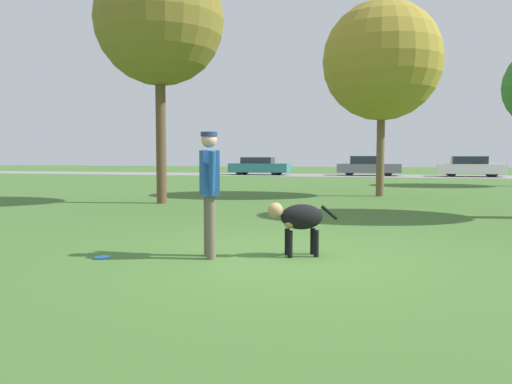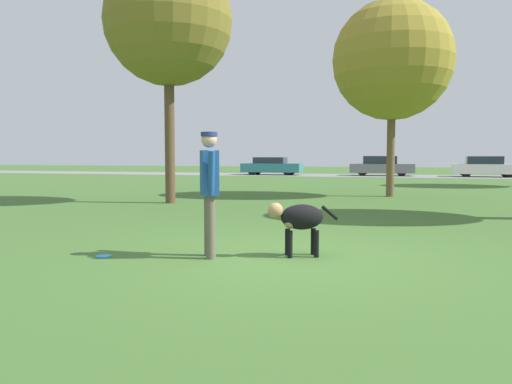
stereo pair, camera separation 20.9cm
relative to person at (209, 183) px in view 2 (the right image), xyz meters
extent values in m
plane|color=#426B2D|center=(0.95, 0.24, -1.02)|extent=(120.00, 120.00, 0.00)
cube|color=gray|center=(0.95, 30.21, -1.02)|extent=(120.00, 6.00, 0.01)
cylinder|color=#665B4C|center=(0.05, -0.10, -0.59)|extent=(0.18, 0.18, 0.86)
cylinder|color=#665B4C|center=(-0.05, 0.10, -0.59)|extent=(0.18, 0.18, 0.86)
cube|color=#1E4C93|center=(0.00, 0.00, 0.14)|extent=(0.39, 0.47, 0.61)
cylinder|color=#1E4C93|center=(0.11, -0.20, 0.14)|extent=(0.18, 0.23, 0.62)
cylinder|color=#1E4C93|center=(-0.11, 0.20, 0.14)|extent=(0.18, 0.23, 0.62)
sphere|color=tan|center=(0.00, 0.00, 0.59)|extent=(0.29, 0.29, 0.22)
cylinder|color=navy|center=(0.00, 0.00, 0.67)|extent=(0.31, 0.31, 0.06)
ellipsoid|color=black|center=(1.20, 0.42, -0.47)|extent=(0.69, 0.56, 0.35)
ellipsoid|color=tan|center=(1.05, 0.36, -0.53)|extent=(0.27, 0.30, 0.19)
sphere|color=tan|center=(0.86, 0.28, -0.37)|extent=(0.28, 0.28, 0.21)
cylinder|color=black|center=(1.07, 0.26, -0.83)|extent=(0.09, 0.09, 0.37)
cylinder|color=black|center=(1.00, 0.44, -0.83)|extent=(0.09, 0.09, 0.37)
cylinder|color=black|center=(1.41, 0.41, -0.83)|extent=(0.09, 0.09, 0.37)
cylinder|color=black|center=(1.34, 0.58, -0.83)|extent=(0.09, 0.09, 0.37)
cylinder|color=black|center=(1.57, 0.58, -0.42)|extent=(0.24, 0.14, 0.22)
cylinder|color=#268CE5|center=(-1.41, -0.41, -1.01)|extent=(0.21, 0.21, 0.02)
torus|color=#268CE5|center=(-1.41, -0.41, -1.01)|extent=(0.21, 0.21, 0.02)
cylinder|color=brown|center=(-4.13, 7.17, 0.94)|extent=(0.29, 0.29, 3.93)
sphere|color=olive|center=(-4.13, 7.17, 4.31)|extent=(3.75, 3.75, 3.75)
cylinder|color=brown|center=(2.10, 11.53, 0.55)|extent=(0.27, 0.27, 3.14)
sphere|color=olive|center=(2.10, 11.53, 3.65)|extent=(4.08, 4.08, 4.08)
cube|color=teal|center=(-6.96, 29.91, -0.48)|extent=(4.49, 1.91, 0.66)
cube|color=#232D38|center=(-7.09, 29.90, 0.07)|extent=(2.35, 1.61, 0.46)
cylinder|color=black|center=(-5.64, 30.72, -0.72)|extent=(0.61, 0.21, 0.60)
cylinder|color=black|center=(-5.61, 29.15, -0.72)|extent=(0.61, 0.21, 0.60)
cylinder|color=black|center=(-8.31, 30.66, -0.72)|extent=(0.61, 0.21, 0.60)
cylinder|color=black|center=(-8.28, 29.09, -0.72)|extent=(0.61, 0.21, 0.60)
cube|color=slate|center=(1.04, 30.51, -0.48)|extent=(4.52, 1.96, 0.64)
cube|color=#232D38|center=(0.90, 30.51, 0.11)|extent=(2.37, 1.64, 0.56)
cylinder|color=black|center=(2.35, 31.35, -0.71)|extent=(0.63, 0.22, 0.63)
cylinder|color=black|center=(2.40, 29.75, -0.71)|extent=(0.63, 0.22, 0.63)
cylinder|color=black|center=(-0.32, 31.27, -0.71)|extent=(0.63, 0.22, 0.63)
cylinder|color=black|center=(-0.28, 29.68, -0.71)|extent=(0.63, 0.22, 0.63)
cube|color=white|center=(7.87, 30.34, -0.48)|extent=(4.35, 1.99, 0.66)
cube|color=#232D38|center=(7.74, 30.34, 0.12)|extent=(2.28, 1.66, 0.52)
cylinder|color=black|center=(9.18, 31.10, -0.72)|extent=(0.62, 0.22, 0.61)
cylinder|color=black|center=(9.13, 29.49, -0.72)|extent=(0.62, 0.22, 0.61)
cylinder|color=black|center=(6.61, 31.19, -0.72)|extent=(0.62, 0.22, 0.61)
cylinder|color=black|center=(6.55, 29.58, -0.72)|extent=(0.62, 0.22, 0.61)
camera|label=1|loc=(2.35, -6.39, 0.37)|focal=35.00mm
camera|label=2|loc=(2.55, -6.34, 0.37)|focal=35.00mm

